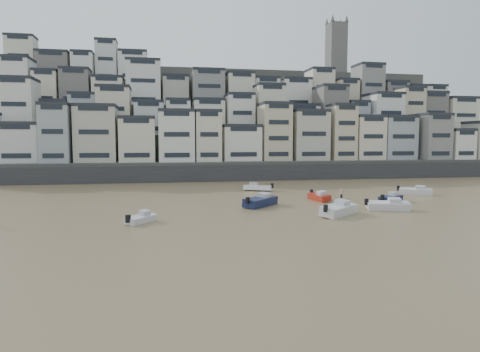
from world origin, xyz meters
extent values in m
plane|color=olive|center=(0.00, 0.00, 0.00)|extent=(400.00, 400.00, 0.00)
cube|color=#38383A|center=(10.00, 65.00, 1.75)|extent=(140.00, 3.00, 3.50)
cube|color=#4C4C47|center=(15.00, 72.00, 2.00)|extent=(140.00, 14.00, 4.00)
cube|color=#4C4C47|center=(15.00, 84.00, 5.00)|extent=(140.00, 14.00, 10.00)
cube|color=#4C4C47|center=(15.00, 96.00, 9.00)|extent=(140.00, 14.00, 18.00)
cube|color=#4C4C47|center=(15.00, 108.00, 13.00)|extent=(140.00, 16.00, 26.00)
cube|color=#4C4C47|center=(15.00, 122.00, 16.00)|extent=(140.00, 18.00, 32.00)
cube|color=#66635E|center=(55.00, 120.00, 41.00)|extent=(6.00, 6.00, 18.00)
camera|label=1|loc=(-7.42, -26.06, 8.79)|focal=32.00mm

